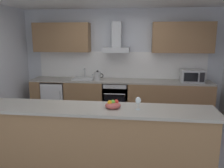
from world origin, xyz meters
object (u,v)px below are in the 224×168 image
object	(u,v)px
wine_glass	(138,101)
fruit_bowl	(113,105)
range_hood	(117,43)
oven	(116,98)
sink	(84,78)
kettle	(98,76)
refrigerator	(56,97)
microwave	(192,76)

from	to	relation	value
wine_glass	fruit_bowl	size ratio (longest dim) A/B	0.81
range_hood	wine_glass	distance (m)	2.66
oven	fruit_bowl	xyz separation A→B (m)	(0.20, -2.34, 0.54)
sink	oven	bearing A→B (deg)	-0.79
kettle	range_hood	world-z (taller)	range_hood
kettle	oven	bearing A→B (deg)	4.36
refrigerator	kettle	distance (m)	1.23
fruit_bowl	kettle	bearing A→B (deg)	105.63
refrigerator	microwave	bearing A→B (deg)	-0.44
refrigerator	kettle	xyz separation A→B (m)	(1.08, -0.03, 0.58)
oven	range_hood	size ratio (longest dim) A/B	1.11
sink	fruit_bowl	world-z (taller)	sink
wine_glass	kettle	bearing A→B (deg)	113.03
oven	microwave	world-z (taller)	microwave
range_hood	fruit_bowl	distance (m)	2.60
refrigerator	range_hood	bearing A→B (deg)	4.95
kettle	wine_glass	distance (m)	2.55
oven	wine_glass	bearing A→B (deg)	-76.87
kettle	fruit_bowl	size ratio (longest dim) A/B	1.31
microwave	sink	bearing A→B (deg)	179.13
refrigerator	microwave	world-z (taller)	microwave
refrigerator	range_hood	size ratio (longest dim) A/B	1.18
sink	kettle	distance (m)	0.36
wine_glass	fruit_bowl	xyz separation A→B (m)	(-0.35, 0.03, -0.08)
sink	range_hood	distance (m)	1.17
oven	wine_glass	distance (m)	2.52
kettle	fruit_bowl	xyz separation A→B (m)	(0.65, -2.31, -0.01)
range_hood	fruit_bowl	world-z (taller)	range_hood
microwave	kettle	world-z (taller)	microwave
refrigerator	sink	bearing A→B (deg)	1.07
sink	range_hood	xyz separation A→B (m)	(0.79, 0.12, 0.86)
range_hood	fruit_bowl	xyz separation A→B (m)	(0.20, -2.47, -0.79)
oven	kettle	bearing A→B (deg)	-175.64
refrigerator	fruit_bowl	bearing A→B (deg)	-53.51
oven	range_hood	distance (m)	1.33
fruit_bowl	microwave	bearing A→B (deg)	56.13
wine_glass	fruit_bowl	bearing A→B (deg)	174.54
sink	wine_glass	bearing A→B (deg)	-60.57
oven	fruit_bowl	world-z (taller)	fruit_bowl
microwave	wine_glass	world-z (taller)	microwave
microwave	range_hood	bearing A→B (deg)	174.88
oven	sink	world-z (taller)	sink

